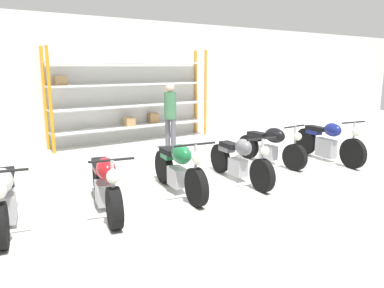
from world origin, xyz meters
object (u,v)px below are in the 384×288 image
at_px(motorcycle_white, 4,197).
at_px(motorcycle_grey, 239,160).
at_px(motorcycle_black, 271,145).
at_px(motorcycle_blue, 328,142).
at_px(shelving_rack, 132,96).
at_px(motorcycle_green, 179,168).
at_px(person_near_rack, 170,111).
at_px(motorcycle_red, 106,184).

xyz_separation_m(motorcycle_white, motorcycle_grey, (4.14, -0.25, -0.00)).
relative_size(motorcycle_black, motorcycle_blue, 0.91).
height_order(shelving_rack, motorcycle_blue, shelving_rack).
xyz_separation_m(shelving_rack, motorcycle_black, (1.42, -4.24, -0.91)).
distance_m(shelving_rack, motorcycle_blue, 5.62).
xyz_separation_m(motorcycle_green, person_near_rack, (1.65, 3.00, 0.61)).
distance_m(motorcycle_black, motorcycle_blue, 1.46).
xyz_separation_m(shelving_rack, motorcycle_blue, (2.77, -4.81, -0.89)).
height_order(motorcycle_white, motorcycle_red, same).
xyz_separation_m(shelving_rack, person_near_rack, (0.22, -1.78, -0.28)).
height_order(motorcycle_black, motorcycle_blue, motorcycle_blue).
bearing_deg(motorcycle_white, motorcycle_grey, 98.87).
bearing_deg(motorcycle_blue, person_near_rack, -129.43).
relative_size(motorcycle_white, motorcycle_blue, 0.93).
xyz_separation_m(motorcycle_red, motorcycle_grey, (2.74, -0.04, 0.00)).
distance_m(motorcycle_white, motorcycle_blue, 6.98).
bearing_deg(motorcycle_grey, motorcycle_blue, 98.02).
relative_size(motorcycle_grey, motorcycle_black, 1.03).
bearing_deg(motorcycle_white, motorcycle_black, 105.85).
distance_m(shelving_rack, person_near_rack, 1.82).
distance_m(motorcycle_green, person_near_rack, 3.48).
height_order(motorcycle_black, person_near_rack, person_near_rack).
distance_m(shelving_rack, motorcycle_black, 4.56).
relative_size(shelving_rack, person_near_rack, 2.76).
bearing_deg(person_near_rack, shelving_rack, -108.84).
xyz_separation_m(motorcycle_red, person_near_rack, (3.02, 3.02, 0.64)).
distance_m(motorcycle_white, motorcycle_red, 1.42).
xyz_separation_m(motorcycle_green, motorcycle_grey, (1.37, -0.05, -0.03)).
bearing_deg(motorcycle_green, motorcycle_grey, 96.38).
distance_m(motorcycle_green, motorcycle_black, 2.91).
xyz_separation_m(motorcycle_black, motorcycle_blue, (1.35, -0.57, 0.02)).
bearing_deg(motorcycle_red, motorcycle_black, 110.51).
bearing_deg(motorcycle_blue, motorcycle_red, -79.68).
height_order(motorcycle_grey, motorcycle_black, motorcycle_grey).
bearing_deg(motorcycle_grey, motorcycle_green, -84.69).
relative_size(motorcycle_red, person_near_rack, 1.14).
relative_size(motorcycle_green, motorcycle_blue, 0.93).
bearing_deg(motorcycle_red, shelving_rack, 162.71).
height_order(motorcycle_blue, person_near_rack, person_near_rack).
bearing_deg(shelving_rack, motorcycle_white, -132.52).
height_order(shelving_rack, motorcycle_white, shelving_rack).
bearing_deg(motorcycle_black, person_near_rack, -156.36).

